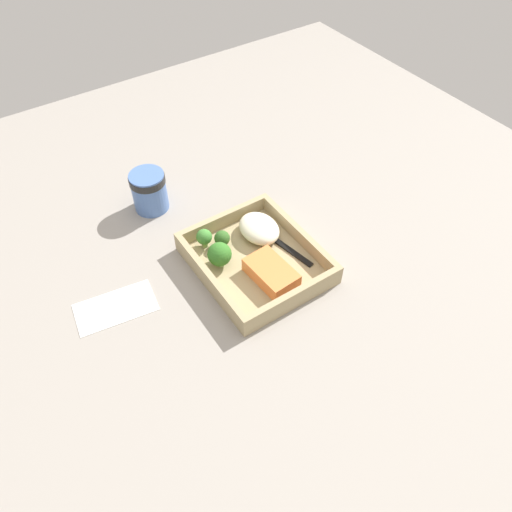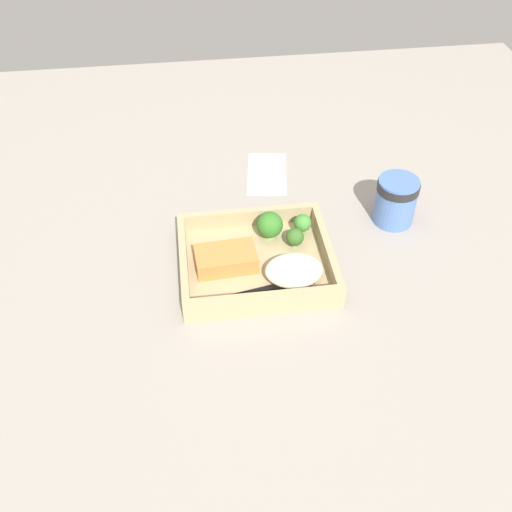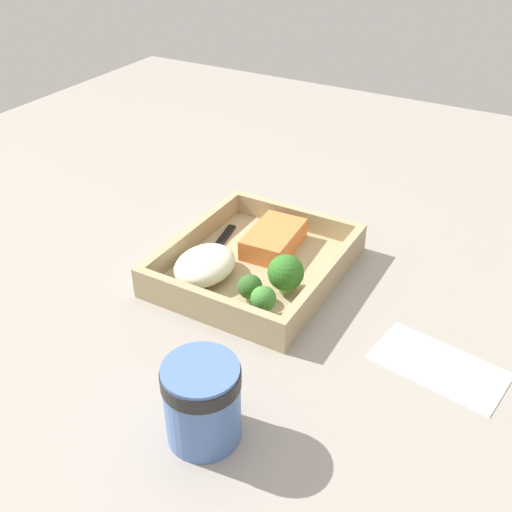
# 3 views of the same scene
# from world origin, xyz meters

# --- Properties ---
(ground_plane) EXTENTS (1.60, 1.60, 0.02)m
(ground_plane) POSITION_xyz_m (0.00, 0.00, -0.01)
(ground_plane) COLOR gray
(takeout_tray) EXTENTS (0.25, 0.22, 0.01)m
(takeout_tray) POSITION_xyz_m (0.00, 0.00, 0.01)
(takeout_tray) COLOR tan
(takeout_tray) RESTS_ON ground_plane
(tray_rim) EXTENTS (0.25, 0.22, 0.03)m
(tray_rim) POSITION_xyz_m (0.00, 0.00, 0.03)
(tray_rim) COLOR tan
(tray_rim) RESTS_ON takeout_tray
(salmon_fillet) EXTENTS (0.10, 0.07, 0.03)m
(salmon_fillet) POSITION_xyz_m (-0.05, 0.00, 0.03)
(salmon_fillet) COLOR orange
(salmon_fillet) RESTS_ON takeout_tray
(mashed_potatoes) EXTENTS (0.09, 0.07, 0.04)m
(mashed_potatoes) POSITION_xyz_m (0.06, -0.04, 0.03)
(mashed_potatoes) COLOR #EEE6C5
(mashed_potatoes) RESTS_ON takeout_tray
(broccoli_floret_1) EXTENTS (0.03, 0.03, 0.04)m
(broccoli_floret_1) POSITION_xyz_m (0.07, 0.03, 0.03)
(broccoli_floret_1) COLOR #87A15C
(broccoli_floret_1) RESTS_ON takeout_tray
(broccoli_floret_2) EXTENTS (0.05, 0.05, 0.05)m
(broccoli_floret_2) POSITION_xyz_m (0.03, 0.06, 0.04)
(broccoli_floret_2) COLOR #82A862
(broccoli_floret_2) RESTS_ON takeout_tray
(broccoli_floret_3) EXTENTS (0.03, 0.03, 0.04)m
(broccoli_floret_3) POSITION_xyz_m (0.09, 0.06, 0.04)
(broccoli_floret_3) COLOR #7FA154
(broccoli_floret_3) RESTS_ON takeout_tray
(fork) EXTENTS (0.16, 0.05, 0.00)m
(fork) POSITION_xyz_m (0.02, -0.06, 0.01)
(fork) COLOR black
(fork) RESTS_ON takeout_tray
(paper_cup) EXTENTS (0.07, 0.07, 0.09)m
(paper_cup) POSITION_xyz_m (0.26, 0.09, 0.05)
(paper_cup) COLOR #4C6FB0
(paper_cup) RESTS_ON ground_plane
(receipt_slip) EXTENTS (0.10, 0.15, 0.00)m
(receipt_slip) POSITION_xyz_m (0.06, 0.27, 0.00)
(receipt_slip) COLOR white
(receipt_slip) RESTS_ON ground_plane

